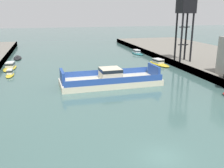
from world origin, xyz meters
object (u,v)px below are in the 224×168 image
chain_ferry (110,80)px  moored_boat_near_left (159,63)px  moored_boat_near_right (18,58)px  moored_boat_upstream_b (137,52)px  moored_boat_mid_left (10,66)px  crane_tower (186,12)px  moored_boat_far_left (10,73)px

chain_ferry → moored_boat_near_left: bearing=41.4°
chain_ferry → moored_boat_near_right: chain_ferry is taller
moored_boat_upstream_b → moored_boat_near_left: bearing=-91.6°
moored_boat_near_right → moored_boat_mid_left: size_ratio=0.87×
chain_ferry → moored_boat_mid_left: size_ratio=2.40×
moored_boat_upstream_b → crane_tower: (3.97, -21.50, 12.64)m
chain_ferry → crane_tower: size_ratio=1.30×
moored_boat_mid_left → moored_boat_upstream_b: (37.25, 13.01, -0.10)m
moored_boat_far_left → crane_tower: (40.45, -1.23, 12.61)m
moored_boat_mid_left → moored_boat_far_left: (0.77, -7.26, -0.08)m
chain_ferry → moored_boat_upstream_b: chain_ferry is taller
moored_boat_upstream_b → moored_boat_near_right: bearing=179.2°
moored_boat_far_left → moored_boat_upstream_b: moored_boat_far_left is taller
chain_ferry → moored_boat_upstream_b: bearing=62.1°
moored_boat_upstream_b → moored_boat_far_left: bearing=-150.9°
moored_boat_near_left → moored_boat_far_left: size_ratio=1.67×
chain_ferry → moored_boat_far_left: bearing=147.5°
moored_boat_near_left → crane_tower: (4.48, -3.71, 12.58)m
moored_boat_near_left → moored_boat_near_right: moored_boat_near_left is taller
moored_boat_near_left → moored_boat_near_right: size_ratio=1.24×
moored_boat_upstream_b → moored_boat_mid_left: bearing=-160.7°
chain_ferry → moored_boat_near_left: size_ratio=2.22×
moored_boat_mid_left → moored_boat_near_right: bearing=87.6°
chain_ferry → moored_boat_near_right: size_ratio=2.74×
chain_ferry → moored_boat_mid_left: 27.95m
moored_boat_near_left → moored_boat_near_right: (-36.18, 18.29, -0.29)m
chain_ferry → moored_boat_near_left: (16.74, 14.75, -0.45)m
chain_ferry → moored_boat_upstream_b: size_ratio=2.51×
crane_tower → moored_boat_far_left: bearing=178.3°
moored_boat_near_left → moored_boat_upstream_b: moored_boat_near_left is taller
crane_tower → moored_boat_upstream_b: bearing=100.5°
moored_boat_far_left → moored_boat_near_left: bearing=4.0°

